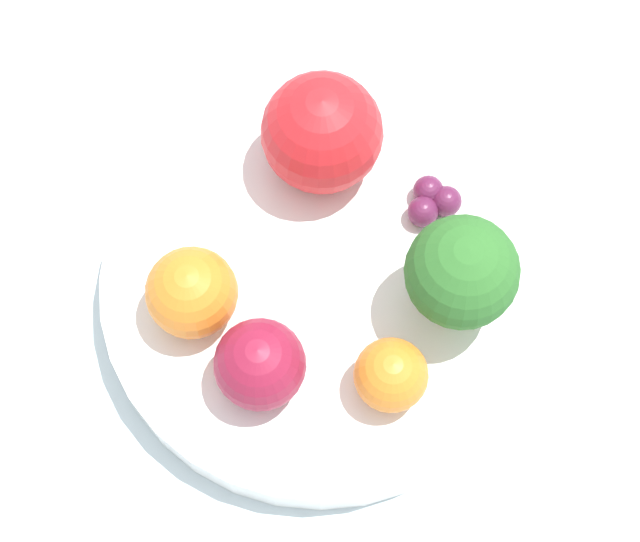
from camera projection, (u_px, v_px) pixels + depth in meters
ground_plane at (320, 310)px, 0.59m from camera, size 6.00×6.00×0.00m
table_surface at (320, 303)px, 0.58m from camera, size 1.20×1.20×0.02m
bowl at (320, 288)px, 0.55m from camera, size 0.22×0.22×0.03m
broccoli at (461, 273)px, 0.50m from camera, size 0.05×0.05×0.07m
apple_red at (260, 364)px, 0.50m from camera, size 0.04×0.04×0.04m
apple_green at (322, 133)px, 0.54m from camera, size 0.06×0.06×0.06m
orange_front at (192, 293)px, 0.51m from camera, size 0.05×0.05×0.05m
orange_back at (391, 375)px, 0.50m from camera, size 0.04×0.04×0.04m
grape_cluster at (432, 201)px, 0.55m from camera, size 0.03×0.03×0.02m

